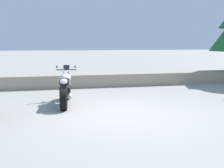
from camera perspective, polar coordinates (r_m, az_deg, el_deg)
ground_plane at (r=7.29m, az=1.72°, el=-6.49°), size 120.00×120.00×0.00m
stone_wall at (r=11.86m, az=-3.70°, el=0.82°), size 36.00×0.80×0.55m
motorcycle_white_centre at (r=8.49m, az=-9.87°, el=-1.06°), size 0.67×2.07×1.18m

